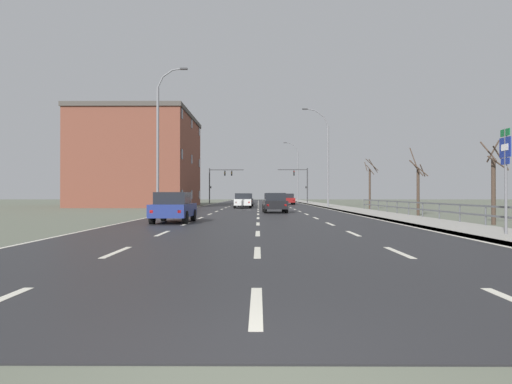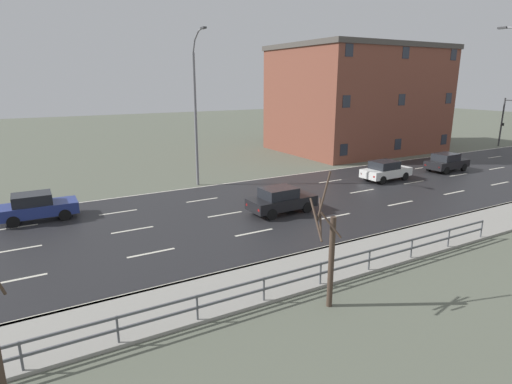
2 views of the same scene
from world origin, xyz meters
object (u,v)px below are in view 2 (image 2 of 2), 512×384
street_lamp_left_bank (196,112)px  car_far_left (447,162)px  car_far_right (386,170)px  car_near_left (281,200)px  brick_building (357,99)px  car_distant (37,206)px

street_lamp_left_bank → car_far_left: street_lamp_left_bank is taller
street_lamp_left_bank → car_far_right: (5.80, 13.43, -4.63)m
street_lamp_left_bank → car_near_left: street_lamp_left_bank is taller
car_far_left → car_far_right: size_ratio=1.01×
street_lamp_left_bank → car_near_left: 10.07m
brick_building → car_far_left: bearing=-5.7°
car_far_right → brick_building: brick_building is taller
car_far_right → car_near_left: bearing=-77.8°
street_lamp_left_bank → car_distant: bearing=-74.1°
car_far_left → brick_building: 14.01m
car_far_left → brick_building: size_ratio=0.25×
street_lamp_left_bank → car_near_left: bearing=11.0°
street_lamp_left_bank → car_far_left: size_ratio=2.65×
car_far_left → car_near_left: same height
brick_building → car_near_left: bearing=-51.8°
car_far_right → street_lamp_left_bank: bearing=-115.4°
car_far_left → car_far_right: same height
brick_building → car_distant: bearing=-72.6°
car_far_left → car_far_right: 7.25m
car_distant → brick_building: (-10.31, 32.98, 4.87)m
street_lamp_left_bank → brick_building: size_ratio=0.65×
car_near_left → car_distant: same height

